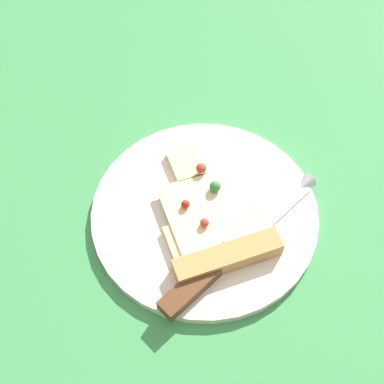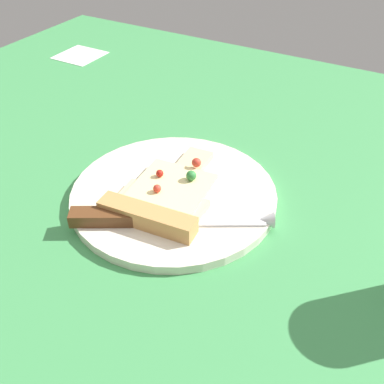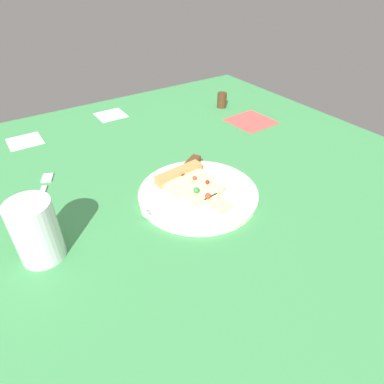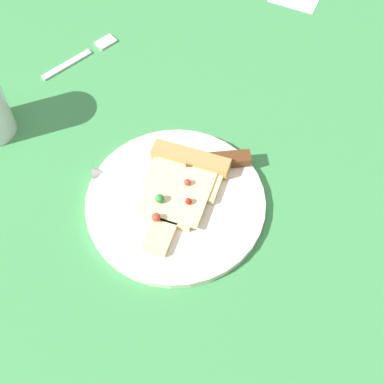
% 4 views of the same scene
% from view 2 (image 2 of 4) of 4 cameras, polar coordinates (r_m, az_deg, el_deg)
% --- Properties ---
extents(ground_plane, '(1.21, 1.21, 0.03)m').
position_cam_2_polar(ground_plane, '(0.57, -6.66, -4.93)').
color(ground_plane, '#3D8C4C').
rests_on(ground_plane, ground).
extents(plate, '(0.26, 0.26, 0.01)m').
position_cam_2_polar(plate, '(0.59, -2.31, -0.31)').
color(plate, silver).
rests_on(plate, ground_plane).
extents(pizza_slice, '(0.12, 0.18, 0.03)m').
position_cam_2_polar(pizza_slice, '(0.56, -3.48, -0.66)').
color(pizza_slice, beige).
rests_on(pizza_slice, plate).
extents(knife, '(0.22, 0.14, 0.02)m').
position_cam_2_polar(knife, '(0.53, -5.11, -3.28)').
color(knife, silver).
rests_on(knife, plate).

